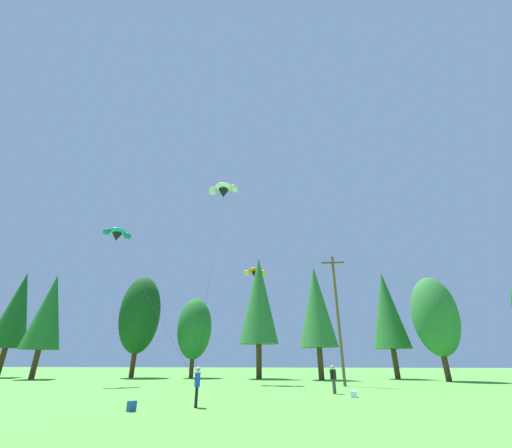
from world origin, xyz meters
The scene contains 16 objects.
treeline_tree_a centered at (-36.50, 43.86, 8.61)m, with size 4.62×4.62×13.75m.
treeline_tree_b centered at (-28.93, 40.43, 7.73)m, with size 4.31×4.31×12.34m.
treeline_tree_c centered at (-19.22, 45.33, 7.87)m, with size 5.31×5.31×13.00m.
treeline_tree_d centered at (-11.55, 45.78, 5.98)m, with size 4.47×4.47×9.88m.
treeline_tree_e centered at (-2.77, 44.36, 9.40)m, with size 4.90×4.90×15.00m.
treeline_tree_f centered at (4.45, 42.58, 8.20)m, with size 4.48×4.48×13.08m.
treeline_tree_g centered at (13.56, 45.49, 8.03)m, with size 4.42×4.42×12.82m.
treeline_tree_h centered at (17.42, 41.24, 6.63)m, with size 4.76×4.76×10.95m.
utility_pole centered at (5.55, 32.93, 5.93)m, with size 2.20×0.26×11.31m.
kite_flyer_near centered at (-3.19, 18.75, 0.99)m, with size 0.36×0.60×1.69m.
kite_flyer_mid centered at (3.87, 26.12, 0.99)m, with size 0.48×0.58×1.69m.
parafoil_kite_high_teal centered at (-16.67, 32.10, 14.30)m, with size 14.67×14.70×13.84m.
parafoil_kite_mid_orange centered at (-3.33, 45.45, 13.24)m, with size 8.73×19.95×12.86m.
parafoil_kite_far_white centered at (-6.54, 37.04, 21.89)m, with size 5.30×19.23×21.64m.
backpack centered at (-5.53, 17.30, 0.20)m, with size 0.32×0.24×0.40m, color #234C89.
picnic_cooler centered at (4.69, 24.01, 0.17)m, with size 0.52×0.36×0.34m, color white.
Camera 1 is at (1.21, 2.83, 1.92)m, focal length 22.08 mm.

